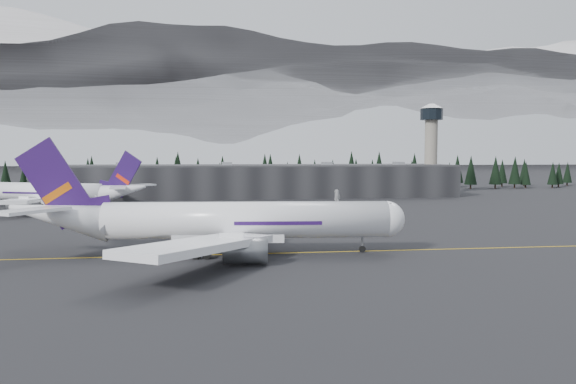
{
  "coord_description": "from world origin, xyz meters",
  "views": [
    {
      "loc": [
        -15.84,
        -96.67,
        17.13
      ],
      "look_at": [
        0.0,
        20.0,
        9.0
      ],
      "focal_mm": 35.0,
      "sensor_mm": 36.0,
      "label": 1
    }
  ],
  "objects": [
    {
      "name": "ground",
      "position": [
        0.0,
        0.0,
        0.0
      ],
      "size": [
        1400.0,
        1400.0,
        0.0
      ],
      "primitive_type": "plane",
      "color": "black",
      "rests_on": "ground"
    },
    {
      "name": "taxiline",
      "position": [
        0.0,
        -2.0,
        0.01
      ],
      "size": [
        400.0,
        0.4,
        0.02
      ],
      "primitive_type": "cube",
      "color": "gold",
      "rests_on": "ground"
    },
    {
      "name": "terminal",
      "position": [
        0.0,
        125.0,
        6.3
      ],
      "size": [
        160.0,
        30.0,
        12.6
      ],
      "color": "black",
      "rests_on": "ground"
    },
    {
      "name": "control_tower",
      "position": [
        75.0,
        128.0,
        23.41
      ],
      "size": [
        10.0,
        10.0,
        37.7
      ],
      "color": "gray",
      "rests_on": "ground"
    },
    {
      "name": "treeline",
      "position": [
        0.0,
        162.0,
        7.5
      ],
      "size": [
        360.0,
        20.0,
        15.0
      ],
      "primitive_type": "cube",
      "color": "black",
      "rests_on": "ground"
    },
    {
      "name": "mountain_ridge",
      "position": [
        0.0,
        1000.0,
        0.0
      ],
      "size": [
        4400.0,
        900.0,
        420.0
      ],
      "primitive_type": null,
      "color": "white",
      "rests_on": "ground"
    },
    {
      "name": "jet_main",
      "position": [
        -15.87,
        -0.75,
        5.6
      ],
      "size": [
        67.47,
        62.07,
        19.84
      ],
      "rotation": [
        0.0,
        0.0,
        -0.09
      ],
      "color": "white",
      "rests_on": "ground"
    },
    {
      "name": "jet_parked",
      "position": [
        -63.66,
        83.25,
        5.07
      ],
      "size": [
        58.78,
        52.33,
        17.97
      ],
      "rotation": [
        0.0,
        0.0,
        2.76
      ],
      "color": "white",
      "rests_on": "ground"
    },
    {
      "name": "gse_vehicle_a",
      "position": [
        -52.13,
        103.06,
        0.69
      ],
      "size": [
        4.31,
        5.47,
        1.38
      ],
      "primitive_type": "imported",
      "rotation": [
        0.0,
        0.0,
        0.47
      ],
      "color": "silver",
      "rests_on": "ground"
    },
    {
      "name": "gse_vehicle_b",
      "position": [
        27.79,
        95.35,
        0.76
      ],
      "size": [
        4.79,
        3.7,
        1.52
      ],
      "primitive_type": "imported",
      "rotation": [
        0.0,
        0.0,
        -1.08
      ],
      "color": "silver",
      "rests_on": "ground"
    }
  ]
}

